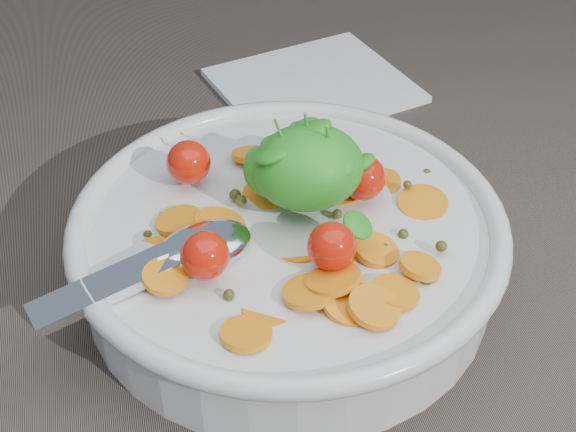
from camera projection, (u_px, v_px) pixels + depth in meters
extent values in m
plane|color=brown|center=(301.00, 262.00, 0.58)|extent=(6.00, 6.00, 0.00)
cylinder|color=silver|center=(288.00, 251.00, 0.54)|extent=(0.28, 0.28, 0.05)
torus|color=silver|center=(288.00, 221.00, 0.53)|extent=(0.29, 0.29, 0.01)
cylinder|color=silver|center=(288.00, 276.00, 0.56)|extent=(0.14, 0.14, 0.01)
cylinder|color=brown|center=(288.00, 251.00, 0.54)|extent=(0.25, 0.25, 0.04)
cylinder|color=orange|center=(268.00, 311.00, 0.47)|extent=(0.04, 0.04, 0.01)
cylinder|color=orange|center=(178.00, 220.00, 0.52)|extent=(0.04, 0.04, 0.01)
cylinder|color=orange|center=(251.00, 154.00, 0.58)|extent=(0.04, 0.04, 0.01)
cylinder|color=orange|center=(378.00, 185.00, 0.56)|extent=(0.03, 0.03, 0.01)
cylinder|color=orange|center=(299.00, 251.00, 0.51)|extent=(0.04, 0.04, 0.01)
cylinder|color=orange|center=(310.00, 291.00, 0.47)|extent=(0.05, 0.05, 0.01)
cylinder|color=orange|center=(165.00, 276.00, 0.48)|extent=(0.04, 0.04, 0.01)
cylinder|color=orange|center=(266.00, 193.00, 0.55)|extent=(0.04, 0.04, 0.02)
cylinder|color=orange|center=(155.00, 257.00, 0.50)|extent=(0.04, 0.04, 0.01)
cylinder|color=orange|center=(374.00, 307.00, 0.46)|extent=(0.04, 0.04, 0.01)
cylinder|color=orange|center=(423.00, 204.00, 0.54)|extent=(0.04, 0.04, 0.01)
cylinder|color=orange|center=(334.00, 279.00, 0.47)|extent=(0.04, 0.04, 0.02)
cylinder|color=orange|center=(420.00, 266.00, 0.49)|extent=(0.04, 0.04, 0.01)
cylinder|color=orange|center=(395.00, 292.00, 0.47)|extent=(0.04, 0.04, 0.01)
cylinder|color=orange|center=(339.00, 250.00, 0.51)|extent=(0.03, 0.03, 0.01)
cylinder|color=orange|center=(220.00, 224.00, 0.52)|extent=(0.03, 0.03, 0.01)
cylinder|color=orange|center=(351.00, 302.00, 0.47)|extent=(0.04, 0.03, 0.01)
cylinder|color=orange|center=(340.00, 184.00, 0.55)|extent=(0.05, 0.05, 0.02)
cylinder|color=orange|center=(376.00, 250.00, 0.50)|extent=(0.04, 0.04, 0.01)
cylinder|color=orange|center=(246.00, 334.00, 0.45)|extent=(0.04, 0.04, 0.01)
sphere|color=#3E4115|center=(338.00, 155.00, 0.58)|extent=(0.01, 0.01, 0.01)
sphere|color=#3E4115|center=(407.00, 185.00, 0.55)|extent=(0.01, 0.01, 0.01)
sphere|color=#3E4115|center=(385.00, 247.00, 0.51)|extent=(0.01, 0.01, 0.01)
sphere|color=#3E4115|center=(235.00, 195.00, 0.54)|extent=(0.01, 0.01, 0.01)
sphere|color=#3E4115|center=(358.00, 234.00, 0.52)|extent=(0.01, 0.01, 0.01)
sphere|color=#3E4115|center=(426.00, 281.00, 0.48)|extent=(0.01, 0.01, 0.01)
sphere|color=#3E4115|center=(337.00, 214.00, 0.53)|extent=(0.01, 0.01, 0.01)
sphere|color=#3E4115|center=(207.00, 218.00, 0.53)|extent=(0.01, 0.01, 0.01)
sphere|color=#3E4115|center=(229.00, 295.00, 0.47)|extent=(0.01, 0.01, 0.01)
sphere|color=#3E4115|center=(148.00, 287.00, 0.48)|extent=(0.01, 0.01, 0.01)
sphere|color=#3E4115|center=(427.00, 172.00, 0.57)|extent=(0.01, 0.01, 0.01)
sphere|color=#3E4115|center=(163.00, 215.00, 0.53)|extent=(0.01, 0.01, 0.01)
sphere|color=#3E4115|center=(441.00, 246.00, 0.50)|extent=(0.01, 0.01, 0.01)
sphere|color=#3E4115|center=(148.00, 234.00, 0.52)|extent=(0.01, 0.01, 0.01)
sphere|color=#3E4115|center=(241.00, 201.00, 0.53)|extent=(0.01, 0.01, 0.01)
sphere|color=#3E4115|center=(313.00, 161.00, 0.58)|extent=(0.01, 0.01, 0.01)
sphere|color=#3E4115|center=(326.00, 141.00, 0.60)|extent=(0.01, 0.01, 0.01)
sphere|color=#3E4115|center=(301.00, 148.00, 0.60)|extent=(0.01, 0.01, 0.01)
sphere|color=#3E4115|center=(403.00, 234.00, 0.51)|extent=(0.01, 0.01, 0.01)
sphere|color=red|center=(363.00, 178.00, 0.53)|extent=(0.03, 0.03, 0.03)
sphere|color=red|center=(307.00, 149.00, 0.56)|extent=(0.03, 0.03, 0.03)
sphere|color=red|center=(189.00, 162.00, 0.55)|extent=(0.03, 0.03, 0.03)
sphere|color=red|center=(205.00, 255.00, 0.47)|extent=(0.03, 0.03, 0.03)
sphere|color=red|center=(332.00, 246.00, 0.48)|extent=(0.03, 0.03, 0.03)
ellipsoid|color=green|center=(308.00, 167.00, 0.52)|extent=(0.07, 0.06, 0.05)
ellipsoid|color=green|center=(275.00, 171.00, 0.53)|extent=(0.04, 0.04, 0.03)
ellipsoid|color=green|center=(287.00, 146.00, 0.53)|extent=(0.03, 0.03, 0.03)
ellipsoid|color=green|center=(305.00, 172.00, 0.51)|extent=(0.03, 0.03, 0.02)
ellipsoid|color=green|center=(311.00, 148.00, 0.51)|extent=(0.03, 0.03, 0.02)
ellipsoid|color=green|center=(326.00, 151.00, 0.52)|extent=(0.03, 0.03, 0.02)
ellipsoid|color=green|center=(301.00, 130.00, 0.53)|extent=(0.02, 0.02, 0.01)
ellipsoid|color=green|center=(314.00, 129.00, 0.51)|extent=(0.03, 0.03, 0.02)
ellipsoid|color=green|center=(300.00, 149.00, 0.50)|extent=(0.03, 0.03, 0.02)
ellipsoid|color=green|center=(306.00, 130.00, 0.52)|extent=(0.03, 0.03, 0.02)
ellipsoid|color=green|center=(291.00, 171.00, 0.50)|extent=(0.03, 0.03, 0.02)
ellipsoid|color=green|center=(316.00, 172.00, 0.50)|extent=(0.03, 0.03, 0.02)
ellipsoid|color=green|center=(321.00, 170.00, 0.51)|extent=(0.03, 0.03, 0.02)
ellipsoid|color=green|center=(339.00, 162.00, 0.50)|extent=(0.03, 0.03, 0.02)
ellipsoid|color=green|center=(361.00, 163.00, 0.52)|extent=(0.03, 0.03, 0.02)
ellipsoid|color=green|center=(290.00, 157.00, 0.52)|extent=(0.03, 0.03, 0.01)
ellipsoid|color=green|center=(263.00, 159.00, 0.53)|extent=(0.03, 0.03, 0.02)
ellipsoid|color=green|center=(358.00, 225.00, 0.49)|extent=(0.03, 0.03, 0.02)
ellipsoid|color=green|center=(274.00, 153.00, 0.50)|extent=(0.03, 0.03, 0.02)
ellipsoid|color=green|center=(322.00, 141.00, 0.50)|extent=(0.02, 0.02, 0.01)
ellipsoid|color=green|center=(307.00, 142.00, 0.51)|extent=(0.02, 0.02, 0.02)
ellipsoid|color=green|center=(273.00, 143.00, 0.51)|extent=(0.02, 0.02, 0.01)
cylinder|color=#4C8C33|center=(329.00, 150.00, 0.51)|extent=(0.01, 0.01, 0.05)
cylinder|color=#4C8C33|center=(286.00, 149.00, 0.51)|extent=(0.02, 0.00, 0.05)
cylinder|color=#4C8C33|center=(308.00, 139.00, 0.52)|extent=(0.01, 0.01, 0.05)
ellipsoid|color=silver|center=(204.00, 247.00, 0.50)|extent=(0.07, 0.06, 0.02)
cube|color=silver|center=(129.00, 277.00, 0.48)|extent=(0.12, 0.06, 0.02)
cylinder|color=silver|center=(175.00, 257.00, 0.49)|extent=(0.03, 0.02, 0.01)
cube|color=white|center=(313.00, 85.00, 0.76)|extent=(0.20, 0.19, 0.01)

